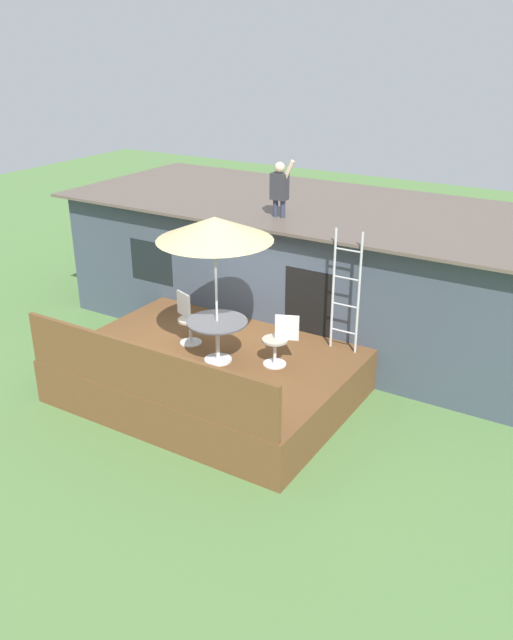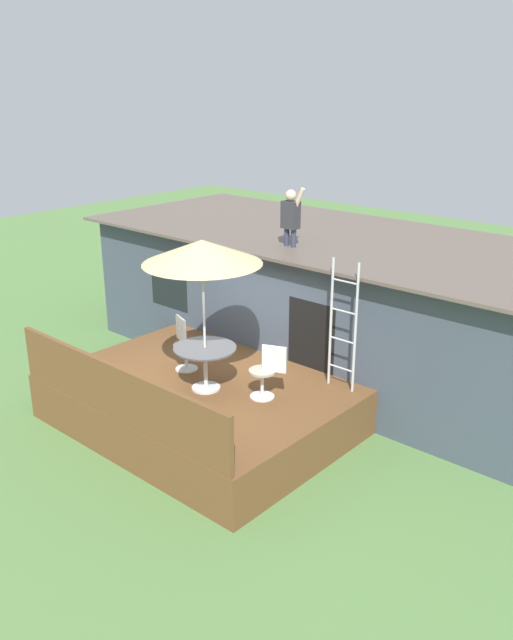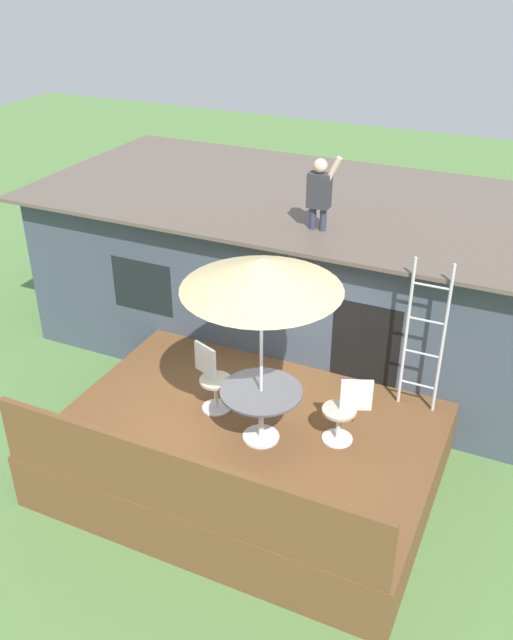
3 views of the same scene
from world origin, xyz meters
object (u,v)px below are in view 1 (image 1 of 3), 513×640
at_px(patio_table, 217,330).
at_px(patio_umbrella, 215,229).
at_px(step_ladder, 346,292).
at_px(patio_chair_right, 279,340).
at_px(person_figure, 280,186).
at_px(patio_chair_left, 188,319).

relative_size(patio_table, patio_umbrella, 0.41).
relative_size(patio_table, step_ladder, 0.47).
bearing_deg(patio_chair_right, patio_umbrella, -0.00).
height_order(patio_umbrella, person_figure, person_figure).
height_order(patio_table, step_ladder, step_ladder).
bearing_deg(patio_table, patio_chair_right, 22.92).
relative_size(patio_chair_left, patio_chair_right, 1.00).
distance_m(step_ladder, patio_chair_left, 2.88).
bearing_deg(person_figure, patio_umbrella, -84.92).
bearing_deg(patio_chair_left, patio_umbrella, 0.00).
xyz_separation_m(patio_umbrella, patio_chair_left, (-0.89, 0.35, -1.89)).
relative_size(person_figure, patio_chair_left, 1.21).
bearing_deg(step_ladder, patio_chair_right, -121.19).
xyz_separation_m(patio_table, patio_chair_right, (0.98, 0.41, -0.13)).
distance_m(patio_table, patio_chair_right, 1.07).
height_order(person_figure, patio_chair_right, person_figure).
bearing_deg(person_figure, step_ladder, -26.98).
height_order(step_ladder, patio_chair_right, step_ladder).
xyz_separation_m(person_figure, patio_chair_right, (1.20, -2.07, -2.10)).
bearing_deg(patio_table, patio_chair_left, 158.65).
xyz_separation_m(step_ladder, person_figure, (-1.87, 0.95, 1.46)).
distance_m(person_figure, patio_chair_right, 3.18).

